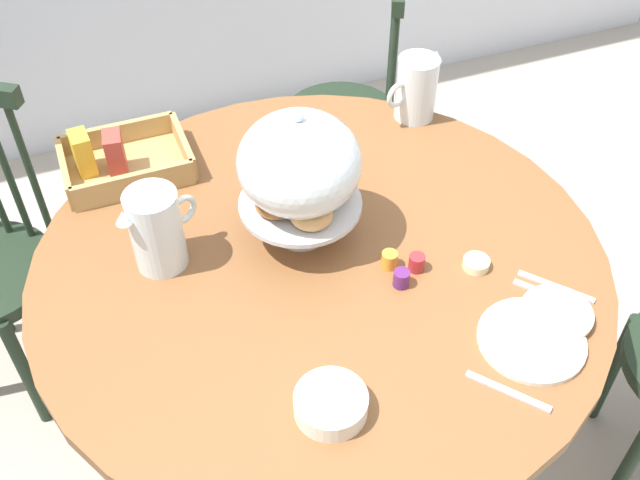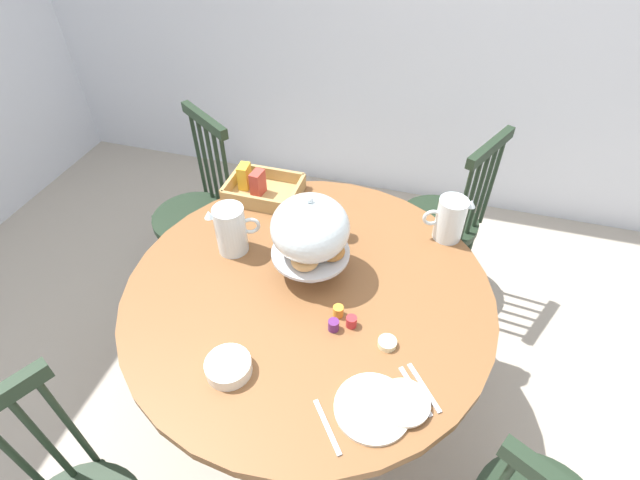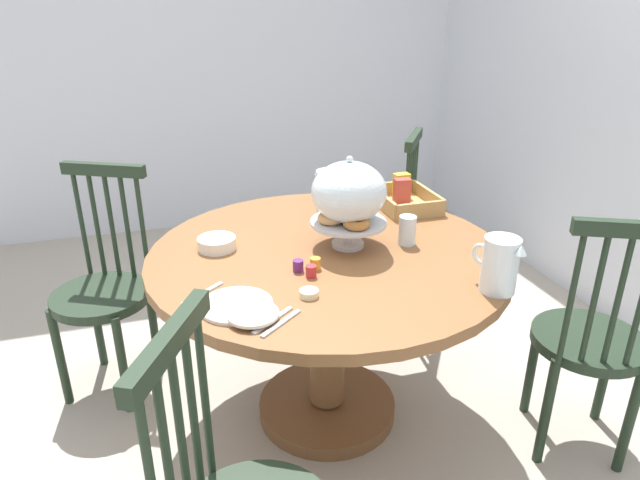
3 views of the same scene
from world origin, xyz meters
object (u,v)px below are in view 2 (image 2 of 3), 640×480
at_px(dining_table, 309,321).
at_px(orange_juice_pitcher, 450,221).
at_px(china_plate_large, 372,408).
at_px(cereal_bowl, 229,367).
at_px(drinking_glass, 338,225).
at_px(milk_pitcher, 231,231).
at_px(china_plate_small, 404,402).
at_px(pastry_stand_with_dome, 310,231).
at_px(cereal_basket, 261,188).
at_px(windsor_chair_far_side, 442,223).
at_px(butter_dish, 387,343).
at_px(windsor_chair_near_window, 197,216).

xyz_separation_m(dining_table, orange_juice_pitcher, (0.45, 0.42, 0.27)).
relative_size(orange_juice_pitcher, china_plate_large, 0.87).
distance_m(orange_juice_pitcher, cereal_bowl, 0.99).
bearing_deg(dining_table, drinking_glass, 84.58).
distance_m(milk_pitcher, drinking_glass, 0.41).
bearing_deg(china_plate_small, dining_table, 138.28).
xyz_separation_m(pastry_stand_with_dome, china_plate_large, (0.33, -0.47, -0.19)).
xyz_separation_m(dining_table, drinking_glass, (0.03, 0.30, 0.25)).
relative_size(cereal_basket, china_plate_large, 1.44).
height_order(dining_table, cereal_basket, cereal_basket).
bearing_deg(cereal_bowl, windsor_chair_far_side, 65.15).
height_order(china_plate_large, butter_dish, butter_dish).
bearing_deg(china_plate_small, china_plate_large, -156.72).
bearing_deg(windsor_chair_far_side, cereal_bowl, -114.85).
bearing_deg(cereal_bowl, china_plate_large, 0.02).
distance_m(windsor_chair_far_side, cereal_basket, 0.94).
bearing_deg(milk_pitcher, dining_table, -18.76).
bearing_deg(drinking_glass, china_plate_small, -60.76).
bearing_deg(milk_pitcher, china_plate_large, -37.74).
relative_size(windsor_chair_near_window, cereal_basket, 3.09).
bearing_deg(china_plate_large, dining_table, 128.80).
bearing_deg(cereal_basket, milk_pitcher, -85.74).
bearing_deg(china_plate_small, milk_pitcher, 147.49).
distance_m(china_plate_large, cereal_bowl, 0.44).
distance_m(windsor_chair_far_side, drinking_glass, 0.77).
xyz_separation_m(milk_pitcher, drinking_glass, (0.36, 0.19, -0.03)).
distance_m(dining_table, windsor_chair_near_window, 0.96).
bearing_deg(cereal_basket, dining_table, -52.35).
height_order(pastry_stand_with_dome, drinking_glass, pastry_stand_with_dome).
height_order(cereal_bowl, butter_dish, cereal_bowl).
bearing_deg(pastry_stand_with_dome, cereal_bowl, -103.87).
bearing_deg(cereal_basket, orange_juice_pitcher, -3.82).
bearing_deg(drinking_glass, windsor_chair_far_side, 53.00).
height_order(windsor_chair_near_window, cereal_bowl, windsor_chair_near_window).
bearing_deg(dining_table, cereal_bowl, -108.68).
bearing_deg(drinking_glass, pastry_stand_with_dome, -101.25).
relative_size(orange_juice_pitcher, drinking_glass, 1.74).
bearing_deg(cereal_basket, windsor_chair_near_window, 168.32).
relative_size(cereal_bowl, drinking_glass, 1.27).
bearing_deg(windsor_chair_far_side, windsor_chair_near_window, -166.50).
xyz_separation_m(milk_pitcher, cereal_bowl, (0.21, -0.50, -0.07)).
xyz_separation_m(dining_table, butter_dish, (0.31, -0.16, 0.20)).
xyz_separation_m(milk_pitcher, butter_dish, (0.65, -0.27, -0.08)).
bearing_deg(pastry_stand_with_dome, china_plate_small, -46.67).
xyz_separation_m(dining_table, pastry_stand_with_dome, (-0.01, 0.08, 0.39)).
height_order(pastry_stand_with_dome, china_plate_small, pastry_stand_with_dome).
relative_size(cereal_basket, cereal_bowl, 2.26).
relative_size(china_plate_large, cereal_bowl, 1.57).
distance_m(milk_pitcher, cereal_basket, 0.36).
bearing_deg(orange_juice_pitcher, dining_table, -136.99).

